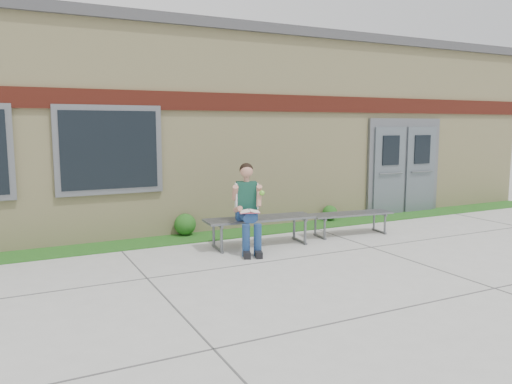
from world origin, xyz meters
TOP-DOWN VIEW (x-y plane):
  - ground at (0.00, 0.00)m, footprint 80.00×80.00m
  - grass_strip at (0.00, 2.60)m, footprint 16.00×0.80m
  - school_building at (-0.00, 5.99)m, footprint 16.20×6.22m
  - bench_left at (-0.70, 1.49)m, footprint 2.02×0.71m
  - bench_right at (1.30, 1.49)m, footprint 1.72×0.64m
  - girl at (-1.05, 1.27)m, footprint 0.61×0.95m
  - shrub_mid at (-1.64, 2.85)m, footprint 0.42×0.42m
  - shrub_east at (1.76, 2.85)m, footprint 0.34×0.34m

SIDE VIEW (x-z plane):
  - ground at x=0.00m, z-range 0.00..0.00m
  - grass_strip at x=0.00m, z-range 0.00..0.02m
  - shrub_east at x=1.76m, z-range 0.02..0.36m
  - shrub_mid at x=-1.64m, z-range 0.02..0.44m
  - bench_right at x=1.30m, z-range 0.12..0.56m
  - bench_left at x=-0.70m, z-range 0.14..0.65m
  - girl at x=-1.05m, z-range 0.04..1.54m
  - school_building at x=0.00m, z-range 0.00..4.20m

